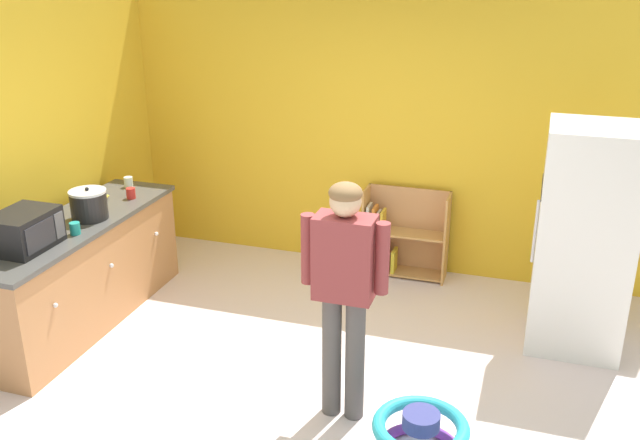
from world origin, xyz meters
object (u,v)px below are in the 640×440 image
Objects in this scene: green_cup at (83,197)px; standing_person at (344,281)px; banana_bunch at (104,198)px; red_cup at (131,193)px; microwave at (24,230)px; teal_cup at (75,228)px; refrigerator at (584,240)px; white_cup at (128,182)px; baby_walker at (420,435)px; crock_pot at (89,205)px; kitchen_counter at (80,272)px; bookshelf at (400,238)px.

standing_person is at bearing -20.87° from green_cup.
banana_bunch is 0.24m from red_cup.
microwave reaches higher than red_cup.
green_cup is 0.76m from teal_cup.
refrigerator is at bearing 3.76° from red_cup.
refrigerator is 18.74× the size of green_cup.
refrigerator is 18.74× the size of red_cup.
microwave reaches higher than white_cup.
baby_walker is 2.01× the size of crock_pot.
baby_walker is 3.64m from white_cup.
teal_cup is at bearing -87.27° from red_cup.
green_cup is (-4.14, -0.46, 0.06)m from refrigerator.
baby_walker is 3.57m from green_cup.
red_cup is (0.13, 0.65, 0.50)m from kitchen_counter.
white_cup is (-0.15, 0.81, -0.07)m from crock_pot.
crock_pot is 0.45m from green_cup.
standing_person is at bearing -135.38° from refrigerator.
baby_walker is (-0.91, -1.75, -0.73)m from refrigerator.
bookshelf is 2.93m from green_cup.
teal_cup is (0.17, -0.21, 0.50)m from kitchen_counter.
red_cup is at bearing -176.24° from refrigerator.
banana_bunch is (-0.14, 0.40, -0.09)m from crock_pot.
baby_walker is at bearing -27.41° from red_cup.
microwave reaches higher than baby_walker.
red_cup reaches higher than bookshelf.
standing_person is at bearing -0.44° from microwave.
baby_walker is at bearing -25.63° from standing_person.
crock_pot is 1.93× the size of banana_bunch.
white_cup is at bearing 179.65° from refrigerator.
refrigerator is at bearing 6.32° from green_cup.
banana_bunch is at bearing 107.72° from teal_cup.
microwave is at bearing 179.56° from standing_person.
standing_person reaches higher than red_cup.
kitchen_counter is at bearing 89.27° from microwave.
kitchen_counter is 3.62× the size of baby_walker.
standing_person is (0.10, -2.32, 0.64)m from bookshelf.
refrigerator reaches higher than kitchen_counter.
green_cup is at bearing -148.55° from red_cup.
crock_pot is 3.16× the size of teal_cup.
kitchen_counter is 0.57m from teal_cup.
white_cup is at bearing -160.95° from bookshelf.
bookshelf is 2.83× the size of crock_pot.
banana_bunch is (-3.99, -0.38, 0.04)m from refrigerator.
white_cup is at bearing 92.16° from microwave.
green_cup and red_cup have the same top height.
bookshelf is 2.76m from banana_bunch.
white_cup is (-0.06, 1.48, -0.09)m from microwave.
standing_person is at bearing -16.13° from crock_pot.
red_cup is (0.14, 1.20, -0.09)m from microwave.
green_cup is 0.50m from white_cup.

